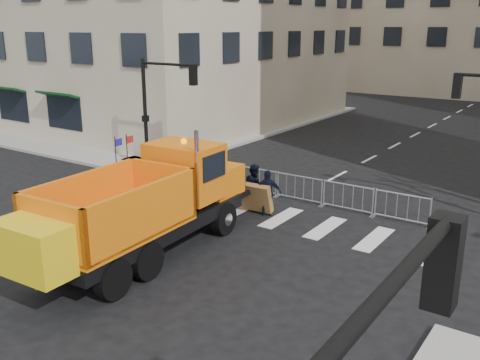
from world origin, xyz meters
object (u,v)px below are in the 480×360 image
Objects in this scene: plow_truck at (142,205)px; cop_b at (254,187)px; cop_a at (213,178)px; cop_c at (268,193)px; worker at (185,157)px.

plow_truck reaches higher than cop_b.
cop_c is (2.63, -0.10, -0.13)m from cop_a.
cop_b is at bearing -6.46° from plow_truck.
cop_a is 1.12× the size of cop_b.
cop_a is 2.64m from cop_c.
plow_truck reaches higher than cop_c.
worker is at bearing 28.68° from plow_truck.
cop_a is (-1.50, 5.46, -0.71)m from plow_truck.
cop_b is (0.33, 5.69, -0.81)m from plow_truck.
plow_truck is at bearing 45.83° from cop_c.
cop_a is 1.85m from cop_b.
cop_a is 1.14× the size of cop_c.
cop_a is 3.61m from worker.
cop_a is at bearing 12.22° from plow_truck.
plow_truck is at bearing 75.07° from cop_a.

